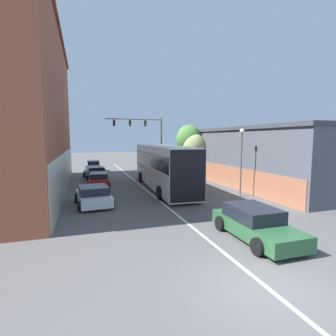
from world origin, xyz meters
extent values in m
plane|color=#565454|center=(0.00, 0.00, 0.00)|extent=(160.00, 160.00, 0.00)
cube|color=silver|center=(0.00, 16.37, 0.00)|extent=(0.14, 44.75, 0.01)
cube|color=#995138|center=(-11.03, 17.74, 6.54)|extent=(9.05, 23.19, 13.08)
cube|color=#B7B2A3|center=(-6.55, 17.74, 1.60)|extent=(0.24, 22.73, 3.20)
cube|color=#4C515B|center=(11.53, 15.15, 2.68)|extent=(8.05, 18.78, 5.37)
cube|color=#A86647|center=(7.55, 15.15, 0.94)|extent=(0.24, 18.41, 1.88)
cube|color=#393D44|center=(11.53, 15.15, 5.22)|extent=(8.37, 18.97, 0.30)
cube|color=silver|center=(1.52, 15.64, 1.97)|extent=(2.96, 12.98, 3.50)
cube|color=black|center=(1.52, 15.64, 2.60)|extent=(2.99, 12.72, 1.12)
cube|color=beige|center=(1.52, 15.64, 1.69)|extent=(2.99, 12.85, 0.35)
cube|color=black|center=(1.26, 9.22, 1.97)|extent=(2.39, 0.16, 3.36)
cylinder|color=black|center=(0.44, 19.68, 0.50)|extent=(0.34, 1.01, 1.00)
cylinder|color=black|center=(2.93, 19.58, 0.50)|extent=(0.34, 1.01, 1.00)
cylinder|color=black|center=(0.12, 11.69, 0.50)|extent=(0.34, 1.01, 1.00)
cylinder|color=black|center=(2.61, 11.59, 0.50)|extent=(0.34, 1.01, 1.00)
cube|color=#285633|center=(2.02, 3.31, 0.49)|extent=(1.87, 4.59, 0.61)
cube|color=black|center=(2.03, 3.59, 1.08)|extent=(1.71, 2.39, 0.57)
cylinder|color=black|center=(1.08, 4.74, 0.34)|extent=(0.22, 0.68, 0.68)
cylinder|color=black|center=(2.99, 4.73, 0.34)|extent=(0.22, 0.68, 0.68)
cylinder|color=black|center=(1.06, 1.90, 0.34)|extent=(0.22, 0.68, 0.68)
cylinder|color=black|center=(2.97, 1.89, 0.34)|extent=(0.22, 0.68, 0.68)
cube|color=#285633|center=(-3.86, 23.42, 0.45)|extent=(2.34, 4.83, 0.59)
cube|color=black|center=(-3.83, 23.19, 1.03)|extent=(1.93, 2.60, 0.58)
cylinder|color=black|center=(-4.96, 24.74, 0.28)|extent=(0.29, 0.59, 0.57)
cylinder|color=black|center=(-3.11, 24.96, 0.28)|extent=(0.29, 0.59, 0.57)
cylinder|color=black|center=(-4.61, 21.88, 0.28)|extent=(0.29, 0.59, 0.57)
cylinder|color=black|center=(-2.76, 22.11, 0.28)|extent=(0.29, 0.59, 0.57)
cube|color=silver|center=(-4.44, 11.59, 0.48)|extent=(2.25, 4.09, 0.62)
cube|color=black|center=(-4.42, 11.39, 1.04)|extent=(1.92, 2.20, 0.50)
cylinder|color=black|center=(-5.53, 12.71, 0.31)|extent=(0.28, 0.63, 0.61)
cylinder|color=black|center=(-3.59, 12.89, 0.31)|extent=(0.28, 0.63, 0.61)
cylinder|color=black|center=(-5.29, 10.28, 0.31)|extent=(0.28, 0.63, 0.61)
cylinder|color=black|center=(-3.36, 10.47, 0.31)|extent=(0.28, 0.63, 0.61)
cube|color=silver|center=(-3.75, 30.54, 0.55)|extent=(1.66, 4.45, 0.74)
cube|color=black|center=(-3.76, 30.31, 1.17)|extent=(1.51, 2.32, 0.50)
cylinder|color=black|center=(-4.58, 31.92, 0.33)|extent=(0.23, 0.66, 0.65)
cylinder|color=black|center=(-2.90, 31.90, 0.33)|extent=(0.23, 0.66, 0.65)
cylinder|color=black|center=(-4.61, 29.17, 0.33)|extent=(0.23, 0.66, 0.65)
cylinder|color=black|center=(-2.93, 29.15, 0.33)|extent=(0.23, 0.66, 0.65)
cube|color=red|center=(-3.71, 18.34, 0.49)|extent=(1.87, 4.34, 0.67)
cube|color=black|center=(-3.72, 18.13, 1.06)|extent=(1.63, 2.29, 0.47)
cylinder|color=black|center=(-4.50, 19.71, 0.29)|extent=(0.25, 0.58, 0.57)
cylinder|color=black|center=(-2.79, 19.62, 0.29)|extent=(0.25, 0.58, 0.57)
cylinder|color=black|center=(-4.64, 17.07, 0.29)|extent=(0.25, 0.58, 0.57)
cylinder|color=black|center=(-2.92, 16.98, 0.29)|extent=(0.25, 0.58, 0.57)
cylinder|color=#514C47|center=(5.31, 28.75, 3.59)|extent=(0.18, 0.18, 7.19)
cylinder|color=#514C47|center=(1.56, 28.75, 6.89)|extent=(7.49, 0.12, 0.12)
cube|color=black|center=(3.06, 28.75, 6.37)|extent=(0.28, 0.24, 0.80)
sphere|color=black|center=(3.06, 28.60, 6.62)|extent=(0.18, 0.18, 0.18)
sphere|color=black|center=(3.06, 28.60, 6.37)|extent=(0.18, 0.18, 0.18)
sphere|color=green|center=(3.06, 28.60, 6.12)|extent=(0.18, 0.18, 0.18)
cube|color=black|center=(1.00, 28.75, 6.37)|extent=(0.28, 0.24, 0.80)
sphere|color=black|center=(1.00, 28.60, 6.62)|extent=(0.18, 0.18, 0.18)
sphere|color=black|center=(1.00, 28.60, 6.37)|extent=(0.18, 0.18, 0.18)
sphere|color=green|center=(1.00, 28.60, 6.12)|extent=(0.18, 0.18, 0.18)
cube|color=black|center=(-1.06, 28.75, 6.37)|extent=(0.28, 0.24, 0.80)
sphere|color=red|center=(-1.06, 28.60, 6.62)|extent=(0.18, 0.18, 0.18)
sphere|color=black|center=(-1.06, 28.60, 6.37)|extent=(0.18, 0.18, 0.18)
sphere|color=black|center=(-1.06, 28.60, 6.12)|extent=(0.18, 0.18, 0.18)
cone|color=#47474C|center=(6.23, 10.90, 0.10)|extent=(0.26, 0.26, 0.20)
cylinder|color=#47474C|center=(6.23, 10.90, 2.39)|extent=(0.10, 0.10, 4.78)
sphere|color=white|center=(6.23, 10.90, 4.90)|extent=(0.34, 0.34, 0.34)
cylinder|color=brown|center=(6.31, 21.26, 1.54)|extent=(0.21, 0.21, 3.08)
ellipsoid|color=#4C843D|center=(6.31, 21.26, 4.30)|extent=(2.87, 2.59, 3.16)
cylinder|color=#3D2D1E|center=(6.62, 20.48, 1.18)|extent=(0.16, 0.16, 2.36)
ellipsoid|color=#99A366|center=(6.62, 20.48, 3.46)|extent=(2.60, 2.34, 2.86)
camera|label=1|loc=(-4.98, -5.93, 4.32)|focal=28.00mm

